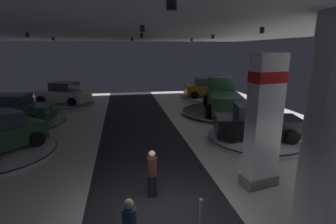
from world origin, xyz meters
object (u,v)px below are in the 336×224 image
object	(u,v)px
display_platform_far_left	(17,125)
display_car_mid_right	(256,123)
pickup_truck_far_right	(223,97)
display_platform_deep_right	(207,98)
display_car_far_left	(15,110)
display_platform_far_right	(222,112)
display_platform_mid_right	(255,138)
visitor_walking_near	(152,171)
brand_sign_pylon	(264,121)
display_car_deep_right	(207,88)
display_car_deep_left	(64,94)
display_platform_deep_left	(65,105)

from	to	relation	value
display_platform_far_left	display_car_mid_right	xyz separation A→B (m)	(13.08, -4.75, 0.80)
display_car_mid_right	pickup_truck_far_right	xyz separation A→B (m)	(0.63, 6.09, 0.20)
display_platform_deep_right	display_car_far_left	bearing A→B (deg)	-156.52
display_car_far_left	display_platform_far_right	distance (m)	13.73
display_car_far_left	display_platform_deep_right	size ratio (longest dim) A/B	0.85
display_platform_mid_right	visitor_walking_near	bearing A→B (deg)	-144.51
display_platform_far_left	display_platform_deep_right	distance (m)	15.51
display_platform_far_right	brand_sign_pylon	bearing A→B (deg)	-105.15
brand_sign_pylon	display_platform_mid_right	bearing A→B (deg)	62.38
display_car_mid_right	display_car_deep_right	world-z (taller)	display_car_deep_right
display_car_far_left	display_car_deep_left	xyz separation A→B (m)	(1.67, 5.61, -0.00)
display_platform_far_right	display_car_deep_right	bearing A→B (deg)	83.77
display_car_mid_right	display_platform_deep_left	size ratio (longest dim) A/B	0.95
display_platform_mid_right	display_car_deep_right	bearing A→B (deg)	84.35
display_car_far_left	display_platform_mid_right	size ratio (longest dim) A/B	0.90
brand_sign_pylon	display_platform_far_left	size ratio (longest dim) A/B	0.81
display_platform_far_right	display_car_deep_right	world-z (taller)	display_car_deep_right
visitor_walking_near	pickup_truck_far_right	bearing A→B (deg)	57.70
display_platform_mid_right	brand_sign_pylon	bearing A→B (deg)	-117.62
visitor_walking_near	display_car_deep_left	bearing A→B (deg)	110.82
display_platform_far_right	display_platform_mid_right	bearing A→B (deg)	-95.14
brand_sign_pylon	pickup_truck_far_right	bearing A→B (deg)	74.87
brand_sign_pylon	display_car_mid_right	bearing A→B (deg)	62.75
display_platform_far_left	display_car_deep_left	world-z (taller)	display_car_deep_left
brand_sign_pylon	display_platform_mid_right	distance (m)	5.17
display_car_mid_right	display_platform_deep_left	world-z (taller)	display_car_mid_right
display_car_deep_right	pickup_truck_far_right	bearing A→B (deg)	-95.68
display_car_deep_left	display_car_mid_right	bearing A→B (deg)	-42.18
display_platform_far_right	display_platform_deep_right	world-z (taller)	display_platform_deep_right
display_platform_deep_left	brand_sign_pylon	bearing A→B (deg)	-57.28
brand_sign_pylon	display_car_far_left	size ratio (longest dim) A/B	1.04
display_platform_far_right	display_platform_far_left	bearing A→B (deg)	-175.68
display_car_far_left	display_car_deep_left	distance (m)	5.86
display_car_far_left	pickup_truck_far_right	bearing A→B (deg)	5.56
display_car_mid_right	pickup_truck_far_right	bearing A→B (deg)	84.08
display_car_mid_right	display_platform_deep_left	xyz separation A→B (m)	(-11.47, 10.38, -0.80)
display_platform_mid_right	display_platform_deep_right	bearing A→B (deg)	84.18
brand_sign_pylon	pickup_truck_far_right	size ratio (longest dim) A/B	0.80
display_platform_far_left	display_platform_deep_right	size ratio (longest dim) A/B	1.08
display_platform_far_right	display_platform_deep_right	bearing A→B (deg)	83.43
display_platform_far_left	display_platform_mid_right	world-z (taller)	display_platform_far_left
brand_sign_pylon	display_car_deep_right	size ratio (longest dim) A/B	1.05
brand_sign_pylon	display_platform_deep_left	distance (m)	17.40
brand_sign_pylon	display_platform_deep_left	world-z (taller)	brand_sign_pylon
display_platform_mid_right	pickup_truck_far_right	size ratio (longest dim) A/B	0.86
display_car_mid_right	display_car_deep_right	distance (m)	11.00
brand_sign_pylon	display_car_far_left	world-z (taller)	brand_sign_pylon
display_platform_deep_left	display_car_deep_right	bearing A→B (deg)	2.59
display_platform_far_right	display_platform_deep_right	distance (m)	5.20
display_car_deep_left	display_platform_mid_right	bearing A→B (deg)	-42.13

